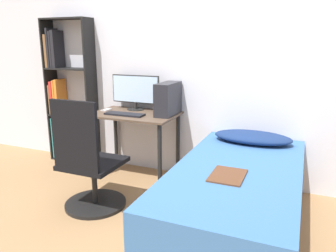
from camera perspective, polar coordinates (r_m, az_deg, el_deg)
ground_plane at (r=2.72m, az=-7.34°, el=-19.16°), size 14.00×14.00×0.00m
wall_back at (r=3.62m, az=3.94°, el=10.41°), size 8.00×0.05×2.50m
desk at (r=3.63m, az=-5.78°, el=0.25°), size 0.93×0.60×0.74m
bookshelf at (r=4.36m, az=-17.73°, el=5.42°), size 0.64×0.23×1.78m
office_chair at (r=3.06m, az=-13.61°, el=-7.43°), size 0.57×0.57×1.04m
bed at (r=2.74m, az=11.75°, el=-12.50°), size 0.98×1.94×0.55m
pillow at (r=3.28m, az=14.53°, el=-1.90°), size 0.74×0.36×0.11m
magazine at (r=2.45m, az=10.35°, el=-8.48°), size 0.24×0.32×0.01m
monitor at (r=3.77m, az=-5.70°, el=6.08°), size 0.59×0.20×0.40m
keyboard at (r=3.53m, az=-7.57°, el=2.05°), size 0.44×0.14×0.02m
pc_tower at (r=3.49m, az=-0.00°, el=4.75°), size 0.16×0.40×0.34m
phone at (r=3.82m, az=-10.67°, el=2.81°), size 0.07×0.14×0.01m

